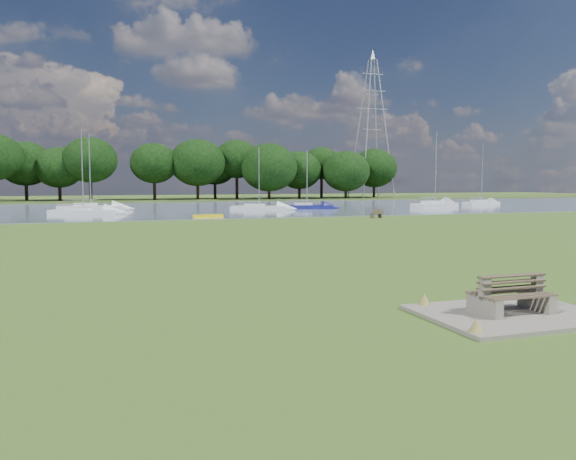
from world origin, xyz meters
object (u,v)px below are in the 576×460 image
object	(u,v)px
bench_pair	(511,296)
sailboat_7	(258,206)
sailboat_3	(481,202)
sailboat_5	(435,203)
sailboat_2	(83,210)
pylon	(372,106)
sailboat_4	(90,206)
riverbank_bench	(377,214)
sailboat_6	(306,205)
kayak	(208,216)

from	to	relation	value
bench_pair	sailboat_7	world-z (taller)	sailboat_7
sailboat_3	sailboat_5	bearing A→B (deg)	-170.35
sailboat_2	sailboat_5	bearing A→B (deg)	20.29
bench_pair	pylon	xyz separation A→B (m)	(39.21, 84.00, 16.66)
sailboat_2	sailboat_4	xyz separation A→B (m)	(0.59, 6.98, 0.08)
sailboat_3	sailboat_4	size ratio (longest dim) A/B	1.00
riverbank_bench	sailboat_3	distance (m)	31.55
sailboat_4	sailboat_6	world-z (taller)	sailboat_4
pylon	sailboat_2	world-z (taller)	pylon
kayak	sailboat_5	distance (m)	31.08
sailboat_4	sailboat_7	xyz separation A→B (m)	(17.84, -3.96, -0.10)
sailboat_3	sailboat_5	distance (m)	10.85
sailboat_7	sailboat_3	bearing A→B (deg)	28.54
sailboat_3	sailboat_4	xyz separation A→B (m)	(-49.46, 1.57, 0.06)
pylon	sailboat_7	size ratio (longest dim) A/B	3.93
pylon	sailboat_6	size ratio (longest dim) A/B	4.04
kayak	sailboat_6	bearing A→B (deg)	32.89
pylon	sailboat_7	distance (m)	49.55
kayak	sailboat_5	world-z (taller)	sailboat_5
sailboat_7	sailboat_4	bearing A→B (deg)	-168.30
bench_pair	sailboat_7	xyz separation A→B (m)	(7.65, 49.67, -0.07)
riverbank_bench	sailboat_7	distance (m)	17.46
riverbank_bench	sailboat_6	world-z (taller)	sailboat_6
sailboat_5	sailboat_6	world-z (taller)	sailboat_5
kayak	pylon	bearing A→B (deg)	42.10
kayak	pylon	distance (m)	62.92
sailboat_2	bench_pair	bearing A→B (deg)	-58.38
pylon	sailboat_4	distance (m)	60.33
sailboat_2	sailboat_3	world-z (taller)	sailboat_2
pylon	sailboat_2	distance (m)	64.60
pylon	sailboat_6	bearing A→B (deg)	-126.85
pylon	sailboat_2	xyz separation A→B (m)	(-49.99, -37.35, -16.71)
sailboat_3	pylon	bearing A→B (deg)	76.74
bench_pair	sailboat_7	bearing A→B (deg)	81.09
pylon	sailboat_3	world-z (taller)	pylon
bench_pair	pylon	size ratio (longest dim) A/B	0.07
kayak	sailboat_3	world-z (taller)	sailboat_3
sailboat_3	bench_pair	bearing A→B (deg)	-140.40
kayak	sailboat_5	bearing A→B (deg)	11.11
pylon	sailboat_7	bearing A→B (deg)	-132.59
sailboat_4	sailboat_7	bearing A→B (deg)	-7.14
bench_pair	sailboat_3	world-z (taller)	sailboat_3
sailboat_5	kayak	bearing A→B (deg)	175.70
pylon	sailboat_7	xyz separation A→B (m)	(-31.56, -34.33, -16.73)
sailboat_2	sailboat_5	world-z (taller)	sailboat_5
sailboat_2	sailboat_4	bearing A→B (deg)	103.82
pylon	sailboat_4	bearing A→B (deg)	-148.41
sailboat_7	sailboat_2	bearing A→B (deg)	-146.47
sailboat_7	kayak	bearing A→B (deg)	-99.74
sailboat_3	sailboat_6	size ratio (longest dim) A/B	1.23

